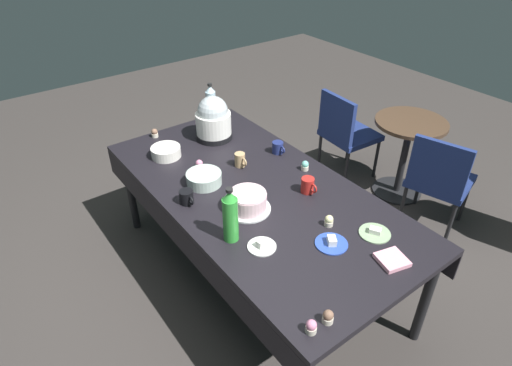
{
  "coord_description": "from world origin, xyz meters",
  "views": [
    {
      "loc": [
        1.79,
        -1.34,
        2.32
      ],
      "look_at": [
        0.0,
        0.0,
        0.8
      ],
      "focal_mm": 30.37,
      "sensor_mm": 36.0,
      "label": 1
    }
  ],
  "objects_px": {
    "cupcake_berry": "(329,221)",
    "round_cafe_table": "(407,144)",
    "maroon_chair_right": "(439,178)",
    "cupcake_cocoa": "(199,165)",
    "ceramic_snack_bowl": "(166,152)",
    "cupcake_mint": "(305,166)",
    "frosted_layer_cake": "(248,202)",
    "maroon_chair_left": "(345,130)",
    "glass_salad_bowl": "(204,178)",
    "dessert_plate_white": "(262,246)",
    "coffee_mug_red": "(308,185)",
    "potluck_table": "(256,197)",
    "slow_cooker": "(213,119)",
    "coffee_mug_black": "(187,197)",
    "soda_bottle_water": "(211,103)",
    "cupcake_rose": "(155,133)",
    "cupcake_vanilla": "(311,327)",
    "cupcake_lemon": "(328,317)",
    "coffee_mug_tan": "(240,160)",
    "coffee_mug_navy": "(278,148)",
    "dessert_plate_cobalt": "(331,243)",
    "dessert_plate_sage": "(375,233)",
    "soda_bottle_lime_soda": "(230,216)"
  },
  "relations": [
    {
      "from": "cupcake_lemon",
      "to": "soda_bottle_lime_soda",
      "type": "height_order",
      "value": "soda_bottle_lime_soda"
    },
    {
      "from": "frosted_layer_cake",
      "to": "maroon_chair_left",
      "type": "distance_m",
      "value": 1.77
    },
    {
      "from": "cupcake_vanilla",
      "to": "dessert_plate_sage",
      "type": "bearing_deg",
      "value": 109.82
    },
    {
      "from": "soda_bottle_water",
      "to": "cupcake_rose",
      "type": "bearing_deg",
      "value": -91.19
    },
    {
      "from": "glass_salad_bowl",
      "to": "dessert_plate_white",
      "type": "relative_size",
      "value": 1.47
    },
    {
      "from": "cupcake_berry",
      "to": "coffee_mug_red",
      "type": "xyz_separation_m",
      "value": [
        -0.31,
        0.12,
        0.02
      ]
    },
    {
      "from": "glass_salad_bowl",
      "to": "soda_bottle_lime_soda",
      "type": "relative_size",
      "value": 0.69
    },
    {
      "from": "ceramic_snack_bowl",
      "to": "coffee_mug_red",
      "type": "height_order",
      "value": "coffee_mug_red"
    },
    {
      "from": "ceramic_snack_bowl",
      "to": "cupcake_berry",
      "type": "height_order",
      "value": "ceramic_snack_bowl"
    },
    {
      "from": "glass_salad_bowl",
      "to": "cupcake_mint",
      "type": "xyz_separation_m",
      "value": [
        0.26,
        0.63,
        -0.01
      ]
    },
    {
      "from": "frosted_layer_cake",
      "to": "round_cafe_table",
      "type": "relative_size",
      "value": 0.38
    },
    {
      "from": "frosted_layer_cake",
      "to": "coffee_mug_black",
      "type": "relative_size",
      "value": 2.19
    },
    {
      "from": "soda_bottle_lime_soda",
      "to": "maroon_chair_right",
      "type": "distance_m",
      "value": 1.87
    },
    {
      "from": "frosted_layer_cake",
      "to": "soda_bottle_water",
      "type": "height_order",
      "value": "soda_bottle_water"
    },
    {
      "from": "slow_cooker",
      "to": "cupcake_mint",
      "type": "xyz_separation_m",
      "value": [
        0.75,
        0.25,
        -0.12
      ]
    },
    {
      "from": "maroon_chair_right",
      "to": "cupcake_cocoa",
      "type": "bearing_deg",
      "value": -117.93
    },
    {
      "from": "round_cafe_table",
      "to": "cupcake_lemon",
      "type": "bearing_deg",
      "value": -62.57
    },
    {
      "from": "dessert_plate_white",
      "to": "coffee_mug_tan",
      "type": "distance_m",
      "value": 0.82
    },
    {
      "from": "cupcake_rose",
      "to": "maroon_chair_left",
      "type": "bearing_deg",
      "value": 74.02
    },
    {
      "from": "soda_bottle_lime_soda",
      "to": "round_cafe_table",
      "type": "xyz_separation_m",
      "value": [
        -0.34,
        2.04,
        -0.41
      ]
    },
    {
      "from": "dessert_plate_cobalt",
      "to": "coffee_mug_tan",
      "type": "distance_m",
      "value": 0.94
    },
    {
      "from": "cupcake_berry",
      "to": "round_cafe_table",
      "type": "relative_size",
      "value": 0.09
    },
    {
      "from": "cupcake_mint",
      "to": "coffee_mug_tan",
      "type": "height_order",
      "value": "coffee_mug_tan"
    },
    {
      "from": "dessert_plate_white",
      "to": "glass_salad_bowl",
      "type": "bearing_deg",
      "value": 174.47
    },
    {
      "from": "ceramic_snack_bowl",
      "to": "coffee_mug_black",
      "type": "height_order",
      "value": "coffee_mug_black"
    },
    {
      "from": "cupcake_rose",
      "to": "cupcake_cocoa",
      "type": "bearing_deg",
      "value": 3.85
    },
    {
      "from": "dessert_plate_cobalt",
      "to": "coffee_mug_red",
      "type": "distance_m",
      "value": 0.49
    },
    {
      "from": "slow_cooker",
      "to": "maroon_chair_right",
      "type": "xyz_separation_m",
      "value": [
        1.16,
        1.28,
        -0.41
      ]
    },
    {
      "from": "glass_salad_bowl",
      "to": "cupcake_vanilla",
      "type": "distance_m",
      "value": 1.26
    },
    {
      "from": "maroon_chair_left",
      "to": "potluck_table",
      "type": "bearing_deg",
      "value": -68.83
    },
    {
      "from": "frosted_layer_cake",
      "to": "cupcake_vanilla",
      "type": "relative_size",
      "value": 4.05
    },
    {
      "from": "ceramic_snack_bowl",
      "to": "coffee_mug_tan",
      "type": "height_order",
      "value": "coffee_mug_tan"
    },
    {
      "from": "frosted_layer_cake",
      "to": "cupcake_mint",
      "type": "height_order",
      "value": "frosted_layer_cake"
    },
    {
      "from": "ceramic_snack_bowl",
      "to": "coffee_mug_navy",
      "type": "distance_m",
      "value": 0.79
    },
    {
      "from": "ceramic_snack_bowl",
      "to": "cupcake_mint",
      "type": "xyz_separation_m",
      "value": [
        0.72,
        0.67,
        -0.01
      ]
    },
    {
      "from": "cupcake_vanilla",
      "to": "round_cafe_table",
      "type": "xyz_separation_m",
      "value": [
        -1.04,
        2.11,
        -0.28
      ]
    },
    {
      "from": "glass_salad_bowl",
      "to": "dessert_plate_white",
      "type": "height_order",
      "value": "glass_salad_bowl"
    },
    {
      "from": "coffee_mug_tan",
      "to": "cupcake_vanilla",
      "type": "bearing_deg",
      "value": -22.46
    },
    {
      "from": "cupcake_rose",
      "to": "dessert_plate_cobalt",
      "type": "bearing_deg",
      "value": 7.4
    },
    {
      "from": "dessert_plate_sage",
      "to": "coffee_mug_tan",
      "type": "relative_size",
      "value": 1.53
    },
    {
      "from": "cupcake_lemon",
      "to": "coffee_mug_tan",
      "type": "bearing_deg",
      "value": 161.3
    },
    {
      "from": "cupcake_mint",
      "to": "coffee_mug_navy",
      "type": "xyz_separation_m",
      "value": [
        -0.29,
        -0.0,
        0.01
      ]
    },
    {
      "from": "slow_cooker",
      "to": "coffee_mug_black",
      "type": "height_order",
      "value": "slow_cooker"
    },
    {
      "from": "cupcake_vanilla",
      "to": "dessert_plate_cobalt",
      "type": "bearing_deg",
      "value": 126.24
    },
    {
      "from": "coffee_mug_red",
      "to": "maroon_chair_left",
      "type": "distance_m",
      "value": 1.45
    },
    {
      "from": "dessert_plate_cobalt",
      "to": "coffee_mug_red",
      "type": "xyz_separation_m",
      "value": [
        -0.44,
        0.22,
        0.04
      ]
    },
    {
      "from": "ceramic_snack_bowl",
      "to": "dessert_plate_cobalt",
      "type": "bearing_deg",
      "value": 11.75
    },
    {
      "from": "frosted_layer_cake",
      "to": "coffee_mug_navy",
      "type": "height_order",
      "value": "frosted_layer_cake"
    },
    {
      "from": "maroon_chair_right",
      "to": "soda_bottle_water",
      "type": "bearing_deg",
      "value": -141.7
    },
    {
      "from": "cupcake_mint",
      "to": "cupcake_lemon",
      "type": "bearing_deg",
      "value": -37.53
    }
  ]
}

